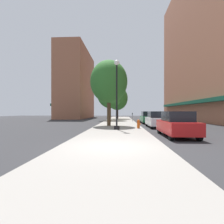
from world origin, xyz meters
TOP-DOWN VIEW (x-y plane):
  - ground_plane at (4.00, 18.00)m, footprint 90.00×90.00m
  - sidewalk_slab at (0.00, 19.00)m, footprint 4.80×50.00m
  - building_right_brick at (14.99, 22.00)m, footprint 6.80×40.00m
  - building_far_background at (-11.01, 37.00)m, footprint 6.80×18.00m
  - lamppost at (0.00, 7.31)m, footprint 0.48×0.48m
  - fire_hydrant at (1.94, 8.46)m, footprint 0.33×0.26m
  - parking_meter_near at (2.05, 19.70)m, footprint 0.14×0.09m
  - tree_near at (-0.51, 29.43)m, footprint 4.32×4.32m
  - tree_mid at (-1.68, 23.44)m, footprint 4.48×4.48m
  - tree_far at (-0.97, 11.39)m, footprint 4.01×4.01m
  - car_red at (4.00, 3.96)m, footprint 1.80×4.30m
  - car_white at (4.00, 10.72)m, footprint 1.80×4.30m
  - car_green at (4.00, 16.84)m, footprint 1.80×4.30m

SIDE VIEW (x-z plane):
  - ground_plane at x=4.00m, z-range 0.00..0.00m
  - sidewalk_slab at x=0.00m, z-range 0.00..0.12m
  - fire_hydrant at x=1.94m, z-range 0.12..0.91m
  - car_red at x=4.00m, z-range -0.02..1.64m
  - car_white at x=4.00m, z-range -0.02..1.64m
  - car_green at x=4.00m, z-range -0.02..1.64m
  - parking_meter_near at x=2.05m, z-range 0.29..1.60m
  - lamppost at x=0.00m, z-range 0.25..6.15m
  - tree_near at x=-0.51m, z-range 1.02..7.81m
  - tree_mid at x=-1.68m, z-range 1.17..8.44m
  - tree_far at x=-0.97m, z-range 1.32..8.38m
  - building_far_background at x=-11.01m, z-range -0.02..16.80m
  - building_right_brick at x=14.99m, z-range -0.02..27.80m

